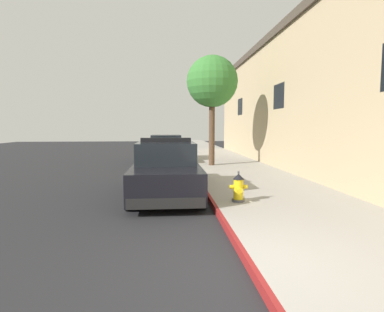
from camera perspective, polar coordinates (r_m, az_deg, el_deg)
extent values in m
cube|color=#232326|center=(14.31, -16.53, -3.28)|extent=(34.85, 60.00, 0.20)
cube|color=#9E9991|center=(14.32, 7.69, -2.39)|extent=(3.77, 60.00, 0.15)
cube|color=maroon|center=(14.03, -0.01, -2.50)|extent=(0.08, 60.00, 0.15)
cube|color=tan|center=(16.08, 28.72, 8.46)|extent=(7.65, 25.71, 6.10)
cube|color=#473D33|center=(16.60, 29.26, 19.64)|extent=(7.89, 25.95, 0.36)
cube|color=black|center=(14.39, 15.83, 10.57)|extent=(0.06, 1.30, 1.10)
cube|color=black|center=(21.26, 8.95, 8.96)|extent=(0.06, 1.30, 1.10)
cube|color=black|center=(9.19, -4.80, -3.53)|extent=(1.84, 4.80, 0.76)
cube|color=black|center=(9.26, -4.83, 0.78)|extent=(1.64, 2.50, 0.60)
cube|color=black|center=(6.94, -4.80, -8.63)|extent=(1.76, 0.16, 0.24)
cube|color=black|center=(11.54, -4.78, -3.01)|extent=(1.76, 0.16, 0.24)
cylinder|color=black|center=(10.94, -9.30, -3.52)|extent=(0.22, 0.64, 0.64)
cylinder|color=black|center=(10.94, -0.26, -3.45)|extent=(0.22, 0.64, 0.64)
cylinder|color=black|center=(7.62, -11.34, -7.46)|extent=(0.22, 0.64, 0.64)
cylinder|color=black|center=(7.61, 1.74, -7.37)|extent=(0.22, 0.64, 0.64)
cube|color=black|center=(9.18, -4.85, 2.99)|extent=(1.48, 0.20, 0.12)
cube|color=red|center=(9.19, -7.03, 2.98)|extent=(0.44, 0.18, 0.11)
cube|color=#1E33E0|center=(9.19, -2.66, 3.01)|extent=(0.44, 0.18, 0.11)
cube|color=black|center=(17.67, -4.80, 0.75)|extent=(1.84, 4.80, 0.76)
cube|color=black|center=(17.78, -4.82, 2.97)|extent=(1.64, 2.50, 0.60)
cube|color=black|center=(15.36, -4.81, -0.92)|extent=(1.76, 0.16, 0.24)
cube|color=black|center=(20.02, -4.79, 0.55)|extent=(1.76, 0.16, 0.24)
cylinder|color=black|center=(19.41, -7.33, 0.37)|extent=(0.22, 0.64, 0.64)
cylinder|color=black|center=(19.40, -2.25, 0.41)|extent=(0.22, 0.64, 0.64)
cylinder|color=black|center=(16.03, -7.88, -0.69)|extent=(0.22, 0.64, 0.64)
cylinder|color=black|center=(16.02, -1.73, -0.64)|extent=(0.22, 0.64, 0.64)
cylinder|color=#4C4C51|center=(7.84, 8.53, -8.08)|extent=(0.32, 0.32, 0.06)
cylinder|color=yellow|center=(7.78, 8.56, -6.08)|extent=(0.24, 0.24, 0.50)
cone|color=black|center=(7.72, 8.59, -3.75)|extent=(0.28, 0.28, 0.14)
cylinder|color=#4C4C51|center=(7.70, 8.60, -3.01)|extent=(0.05, 0.05, 0.06)
cylinder|color=yellow|center=(7.73, 7.33, -5.68)|extent=(0.10, 0.10, 0.10)
cylinder|color=yellow|center=(7.80, 9.78, -5.60)|extent=(0.10, 0.10, 0.10)
cylinder|color=yellow|center=(7.60, 8.87, -6.27)|extent=(0.13, 0.12, 0.13)
cylinder|color=brown|center=(14.96, 3.68, 4.33)|extent=(0.28, 0.28, 3.15)
sphere|color=#387A33|center=(15.12, 3.74, 13.58)|extent=(2.44, 2.44, 2.44)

